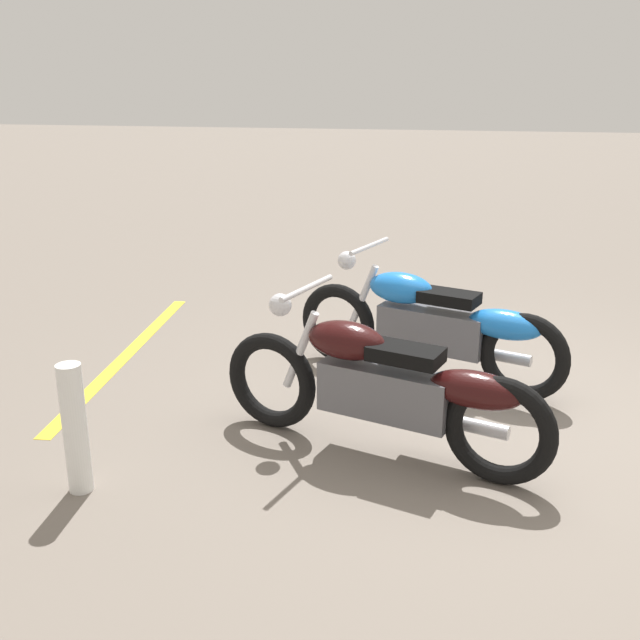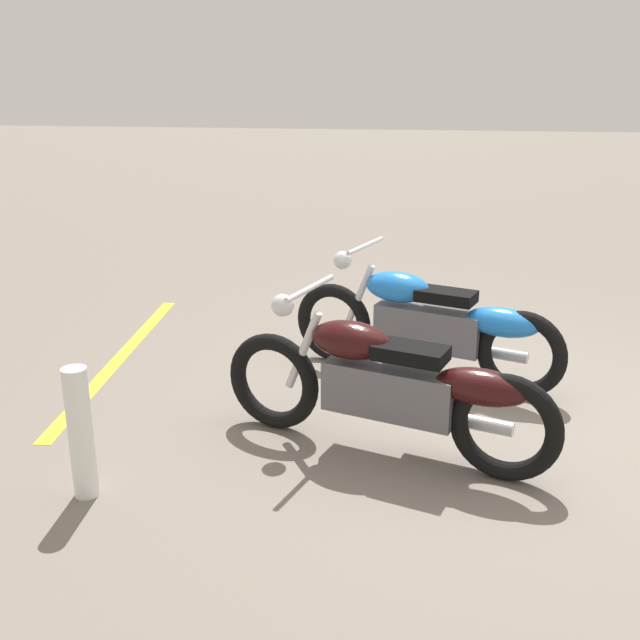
{
  "view_description": "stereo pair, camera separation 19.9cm",
  "coord_description": "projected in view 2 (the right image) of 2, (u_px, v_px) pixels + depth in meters",
  "views": [
    {
      "loc": [
        0.26,
        4.88,
        2.28
      ],
      "look_at": [
        1.27,
        0.0,
        0.65
      ],
      "focal_mm": 41.74,
      "sensor_mm": 36.0,
      "label": 1
    },
    {
      "loc": [
        0.46,
        4.91,
        2.28
      ],
      "look_at": [
        1.27,
        0.0,
        0.65
      ],
      "focal_mm": 41.74,
      "sensor_mm": 36.0,
      "label": 2
    }
  ],
  "objects": [
    {
      "name": "ground_plane",
      "position": [
        497.0,
        416.0,
        5.25
      ],
      "size": [
        60.0,
        60.0,
        0.0
      ],
      "primitive_type": "plane",
      "color": "slate"
    },
    {
      "name": "motorcycle_bright_foreground",
      "position": [
        430.0,
        323.0,
        5.77
      ],
      "size": [
        2.15,
        0.87,
        1.04
      ],
      "rotation": [
        0.0,
        0.0,
        -0.33
      ],
      "color": "black",
      "rests_on": "ground"
    },
    {
      "name": "motorcycle_dark_foreground",
      "position": [
        391.0,
        386.0,
        4.6
      ],
      "size": [
        2.16,
        0.83,
        1.04
      ],
      "rotation": [
        0.0,
        0.0,
        -0.3
      ],
      "color": "black",
      "rests_on": "ground"
    },
    {
      "name": "bollard_post",
      "position": [
        81.0,
        433.0,
        4.15
      ],
      "size": [
        0.14,
        0.14,
        0.78
      ],
      "primitive_type": "cylinder",
      "color": "white",
      "rests_on": "ground"
    },
    {
      "name": "parking_stripe_mid",
      "position": [
        121.0,
        357.0,
        6.35
      ],
      "size": [
        0.42,
        3.2,
        0.01
      ],
      "primitive_type": "cube",
      "rotation": [
        0.0,
        0.0,
        1.67
      ],
      "color": "yellow",
      "rests_on": "ground"
    }
  ]
}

